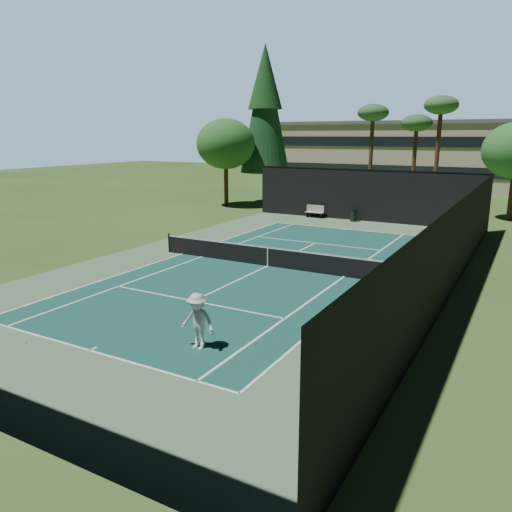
{
  "coord_description": "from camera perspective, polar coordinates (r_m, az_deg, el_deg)",
  "views": [
    {
      "loc": [
        11.62,
        -21.95,
        6.58
      ],
      "look_at": [
        1.0,
        -3.0,
        1.3
      ],
      "focal_mm": 35.0,
      "sensor_mm": 36.0,
      "label": 1
    }
  ],
  "objects": [
    {
      "name": "tennis_ball_a",
      "position": [
        18.03,
        -24.82,
        -8.98
      ],
      "size": [
        0.06,
        0.06,
        0.06
      ],
      "primitive_type": "sphere",
      "color": "#BFD530",
      "rests_on": "ground"
    },
    {
      "name": "fence",
      "position": [
        25.31,
        1.42,
        3.25
      ],
      "size": [
        18.04,
        32.05,
        4.03
      ],
      "color": "black",
      "rests_on": "ground"
    },
    {
      "name": "palm_b",
      "position": [
        49.01,
        17.89,
        13.94
      ],
      "size": [
        2.8,
        2.8,
        8.42
      ],
      "color": "#4B3120",
      "rests_on": "ground"
    },
    {
      "name": "decid_tree_c",
      "position": [
        47.47,
        -3.49,
        12.65
      ],
      "size": [
        5.44,
        5.44,
        8.09
      ],
      "color": "#48321F",
      "rests_on": "ground"
    },
    {
      "name": "park_bench",
      "position": [
        41.14,
        6.75,
        5.13
      ],
      "size": [
        1.5,
        0.45,
        1.02
      ],
      "color": "beige",
      "rests_on": "ground"
    },
    {
      "name": "player",
      "position": [
        15.83,
        -6.68,
        -7.41
      ],
      "size": [
        1.2,
        0.7,
        1.83
      ],
      "primitive_type": "imported",
      "rotation": [
        0.0,
        0.0,
        0.02
      ],
      "color": "silver",
      "rests_on": "ground"
    },
    {
      "name": "tennis_ball_b",
      "position": [
        26.07,
        2.86,
        -0.91
      ],
      "size": [
        0.06,
        0.06,
        0.06
      ],
      "primitive_type": "sphere",
      "color": "#D2E433",
      "rests_on": "ground"
    },
    {
      "name": "ground",
      "position": [
        25.69,
        1.32,
        -1.18
      ],
      "size": [
        160.0,
        160.0,
        0.0
      ],
      "primitive_type": "plane",
      "color": "#32531F",
      "rests_on": "ground"
    },
    {
      "name": "court_lines",
      "position": [
        25.69,
        1.32,
        -1.14
      ],
      "size": [
        11.07,
        23.87,
        0.01
      ],
      "color": "white",
      "rests_on": "ground"
    },
    {
      "name": "pine_tree",
      "position": [
        49.98,
        1.05,
        17.07
      ],
      "size": [
        4.8,
        4.8,
        15.0
      ],
      "color": "#47331E",
      "rests_on": "ground"
    },
    {
      "name": "tennis_ball_c",
      "position": [
        29.26,
        2.88,
        0.71
      ],
      "size": [
        0.06,
        0.06,
        0.06
      ],
      "primitive_type": "sphere",
      "color": "#CDEC35",
      "rests_on": "ground"
    },
    {
      "name": "trash_bin",
      "position": [
        39.76,
        11.08,
        4.58
      ],
      "size": [
        0.56,
        0.56,
        0.95
      ],
      "color": "black",
      "rests_on": "ground"
    },
    {
      "name": "palm_a",
      "position": [
        47.95,
        13.22,
        15.24
      ],
      "size": [
        2.8,
        2.8,
        9.32
      ],
      "color": "#44311D",
      "rests_on": "ground"
    },
    {
      "name": "apron_slab",
      "position": [
        25.69,
        1.32,
        -1.17
      ],
      "size": [
        18.0,
        32.0,
        0.01
      ],
      "primitive_type": "cube",
      "color": "#557653",
      "rests_on": "ground"
    },
    {
      "name": "tennis_net",
      "position": [
        25.56,
        1.33,
        0.03
      ],
      "size": [
        12.9,
        0.1,
        1.1
      ],
      "color": "black",
      "rests_on": "ground"
    },
    {
      "name": "tennis_ball_d",
      "position": [
        31.61,
        -4.42,
        1.67
      ],
      "size": [
        0.07,
        0.07,
        0.07
      ],
      "primitive_type": "sphere",
      "color": "#BBD430",
      "rests_on": "ground"
    },
    {
      "name": "campus_building",
      "position": [
        68.96,
        19.92,
        10.89
      ],
      "size": [
        40.5,
        12.5,
        8.3
      ],
      "color": "#BAA890",
      "rests_on": "ground"
    },
    {
      "name": "court_surface",
      "position": [
        25.69,
        1.32,
        -1.16
      ],
      "size": [
        10.97,
        23.77,
        0.01
      ],
      "primitive_type": "cube",
      "color": "#174B43",
      "rests_on": "ground"
    },
    {
      "name": "palm_c",
      "position": [
        45.64,
        20.38,
        15.38
      ],
      "size": [
        2.8,
        2.8,
        9.77
      ],
      "color": "#4A2E20",
      "rests_on": "ground"
    }
  ]
}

